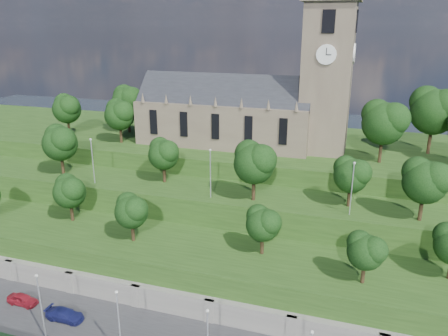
% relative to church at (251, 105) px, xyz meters
% --- Properties ---
extents(retaining_wall, '(160.00, 2.10, 5.00)m').
position_rel_church_xyz_m(retaining_wall, '(-0.79, -34.01, -20.02)').
color(retaining_wall, slate).
rests_on(retaining_wall, ground).
extents(embankment_lower, '(160.00, 12.00, 8.00)m').
position_rel_church_xyz_m(embankment_lower, '(-0.79, -27.98, -18.52)').
color(embankment_lower, '#214115').
rests_on(embankment_lower, ground).
extents(embankment_upper, '(160.00, 10.00, 12.00)m').
position_rel_church_xyz_m(embankment_upper, '(-0.79, -16.98, -16.52)').
color(embankment_upper, '#214115').
rests_on(embankment_upper, ground).
extents(hilltop, '(160.00, 32.00, 15.00)m').
position_rel_church_xyz_m(hilltop, '(-0.79, 4.02, -15.02)').
color(hilltop, '#214115').
rests_on(hilltop, ground).
extents(church, '(38.60, 12.35, 27.60)m').
position_rel_church_xyz_m(church, '(0.00, 0.00, 0.00)').
color(church, brown).
rests_on(church, hilltop).
extents(trees_lower, '(69.33, 8.61, 7.29)m').
position_rel_church_xyz_m(trees_lower, '(-1.14, -27.79, -9.92)').
color(trees_lower, black).
rests_on(trees_lower, embankment_lower).
extents(trees_upper, '(62.73, 8.43, 8.86)m').
position_rel_church_xyz_m(trees_upper, '(1.97, -18.03, -4.89)').
color(trees_upper, black).
rests_on(trees_upper, embankment_upper).
extents(trees_hilltop, '(79.18, 16.70, 11.66)m').
position_rel_church_xyz_m(trees_hilltop, '(7.29, -0.60, -0.71)').
color(trees_hilltop, black).
rests_on(trees_hilltop, hilltop).
extents(lamp_posts_promenade, '(60.36, 0.36, 8.50)m').
position_rel_church_xyz_m(lamp_posts_promenade, '(-2.79, -43.48, -15.65)').
color(lamp_posts_promenade, '#B2B2B7').
rests_on(lamp_posts_promenade, promenade).
extents(lamp_posts_upper, '(40.36, 0.36, 7.52)m').
position_rel_church_xyz_m(lamp_posts_upper, '(-0.79, -19.98, -6.16)').
color(lamp_posts_upper, '#B2B2B7').
rests_on(lamp_posts_upper, embankment_upper).
extents(car_left, '(4.17, 1.74, 1.41)m').
position_rel_church_xyz_m(car_left, '(-20.00, -38.98, -19.82)').
color(car_left, maroon).
rests_on(car_left, promenade).
extents(car_right, '(4.87, 2.05, 1.40)m').
position_rel_church_xyz_m(car_right, '(-12.82, -39.93, -19.82)').
color(car_right, '#171B51').
rests_on(car_right, promenade).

